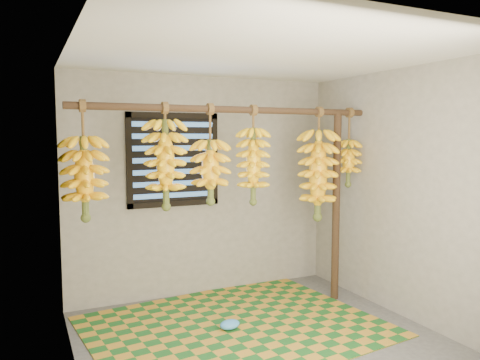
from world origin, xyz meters
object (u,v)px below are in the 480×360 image
banana_bunch_c (210,172)px  banana_bunch_d (253,166)px  banana_bunch_a (85,178)px  banana_bunch_b (166,164)px  banana_bunch_e (318,175)px  support_post (336,207)px  woven_mat (235,326)px  banana_bunch_f (348,163)px  plastic_bag (230,324)px

banana_bunch_c → banana_bunch_d: bearing=0.0°
banana_bunch_a → banana_bunch_d: size_ratio=1.04×
banana_bunch_b → banana_bunch_e: size_ratio=0.82×
banana_bunch_a → banana_bunch_e: (2.31, 0.00, -0.06)m
banana_bunch_c → banana_bunch_e: size_ratio=0.80×
banana_bunch_b → banana_bunch_d: 0.87m
banana_bunch_a → banana_bunch_c: bearing=0.0°
support_post → woven_mat: 1.65m
banana_bunch_f → banana_bunch_b: bearing=-180.0°
support_post → banana_bunch_f: size_ratio=2.40×
support_post → banana_bunch_b: (-1.86, 0.00, 0.50)m
support_post → banana_bunch_e: size_ratio=1.72×
woven_mat → banana_bunch_e: banana_bunch_e is taller
banana_bunch_d → banana_bunch_f: size_ratio=1.14×
plastic_bag → banana_bunch_f: banana_bunch_f is taller
banana_bunch_d → banana_bunch_f: same height
banana_bunch_b → banana_bunch_e: 1.63m
banana_bunch_a → banana_bunch_b: 0.70m
banana_bunch_d → banana_bunch_f: bearing=0.0°
banana_bunch_a → banana_bunch_e: 2.32m
banana_bunch_c → banana_bunch_d: (0.44, 0.00, 0.04)m
banana_bunch_c → banana_bunch_d: 0.45m
banana_bunch_a → banana_bunch_e: size_ratio=0.86×
plastic_bag → banana_bunch_d: bearing=36.9°
woven_mat → banana_bunch_f: banana_bunch_f is taller
banana_bunch_b → banana_bunch_f: (2.01, 0.00, -0.03)m
banana_bunch_e → banana_bunch_f: (0.39, 0.00, 0.12)m
banana_bunch_c → banana_bunch_f: size_ratio=1.11×
plastic_bag → banana_bunch_f: bearing=10.6°
support_post → banana_bunch_d: 1.09m
woven_mat → banana_bunch_c: 1.45m
banana_bunch_b → banana_bunch_c: size_ratio=1.03×
support_post → banana_bunch_e: (-0.24, -0.00, 0.35)m
woven_mat → banana_bunch_a: bearing=169.2°
woven_mat → banana_bunch_c: bearing=120.5°
banana_bunch_b → support_post: bearing=0.0°
banana_bunch_b → banana_bunch_c: 0.43m
support_post → banana_bunch_b: banana_bunch_b is taller
banana_bunch_c → banana_bunch_f: bearing=0.0°
support_post → banana_bunch_a: banana_bunch_a is taller
banana_bunch_e → banana_bunch_f: same height
banana_bunch_b → banana_bunch_a: bearing=-180.0°
banana_bunch_f → banana_bunch_c: bearing=-180.0°
banana_bunch_c → banana_bunch_f: (1.58, 0.00, 0.05)m
banana_bunch_a → banana_bunch_b: bearing=0.0°
support_post → banana_bunch_e: 0.42m
banana_bunch_b → banana_bunch_c: (0.43, 0.00, -0.08)m
banana_bunch_e → support_post: bearing=0.0°
woven_mat → banana_bunch_e: (1.06, 0.24, 1.35)m
banana_bunch_f → banana_bunch_d: bearing=-180.0°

